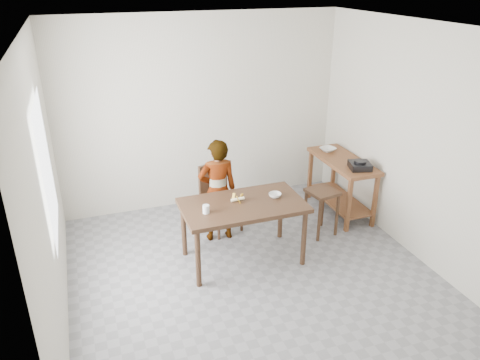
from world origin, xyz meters
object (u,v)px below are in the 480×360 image
object	(u,v)px
dining_chair	(222,199)
stool	(321,212)
prep_counter	(341,186)
child	(218,191)
dining_table	(243,232)

from	to	relation	value
dining_chair	stool	distance (m)	1.30
prep_counter	stool	world-z (taller)	prep_counter
child	dining_chair	bearing A→B (deg)	-118.68
dining_table	child	size ratio (longest dim) A/B	1.04
dining_table	dining_chair	xyz separation A→B (m)	(-0.02, 0.76, 0.07)
dining_table	dining_chair	distance (m)	0.77
prep_counter	dining_chair	bearing A→B (deg)	177.91
child	stool	world-z (taller)	child
dining_table	dining_chair	size ratio (longest dim) A/B	1.57
dining_table	child	distance (m)	0.66
dining_table	child	xyz separation A→B (m)	(-0.13, 0.58, 0.30)
dining_chair	stool	bearing A→B (deg)	-41.65
dining_chair	dining_table	bearing A→B (deg)	-106.67
child	dining_chair	size ratio (longest dim) A/B	1.50
prep_counter	child	size ratio (longest dim) A/B	0.89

